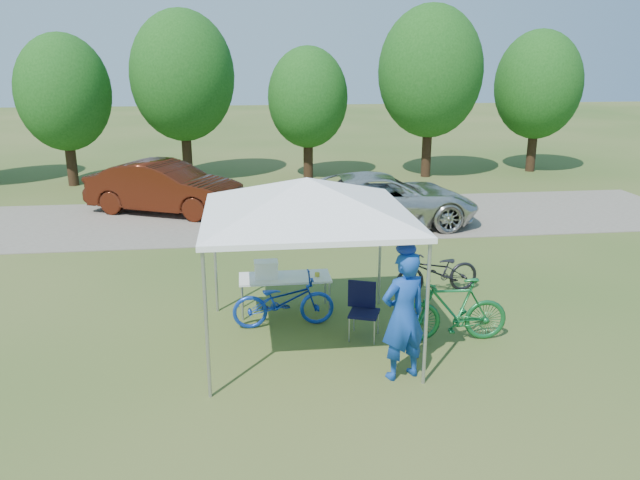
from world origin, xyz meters
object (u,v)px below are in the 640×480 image
object	(u,v)px
cyclist	(403,316)
minivan	(382,200)
cooler	(266,269)
sedan	(165,187)
folding_table	(285,279)
folding_chair	(363,305)
bike_green	(453,310)
bike_dark	(437,272)
bike_blue	(284,301)

from	to	relation	value
cyclist	minivan	bearing A→B (deg)	-118.50
cooler	sedan	world-z (taller)	sedan
cooler	cyclist	distance (m)	3.19
folding_table	minivan	world-z (taller)	minivan
folding_table	sedan	xyz separation A→B (m)	(-2.97, 7.79, 0.14)
cyclist	folding_chair	bearing A→B (deg)	-96.53
cooler	bike_green	bearing A→B (deg)	-27.49
bike_dark	minivan	size ratio (longest dim) A/B	0.34
minivan	sedan	world-z (taller)	sedan
minivan	sedan	bearing A→B (deg)	67.08
folding_table	bike_blue	bearing A→B (deg)	-96.31
bike_blue	minivan	size ratio (longest dim) A/B	0.34
cooler	folding_chair	bearing A→B (deg)	-36.72
folding_chair	bike_dark	distance (m)	2.45
folding_table	cooler	xyz separation A→B (m)	(-0.33, 0.00, 0.20)
folding_chair	cyclist	xyz separation A→B (m)	(0.29, -1.46, 0.42)
folding_chair	bike_green	distance (m)	1.46
bike_dark	bike_blue	bearing A→B (deg)	-78.68
cyclist	bike_green	distance (m)	1.60
sedan	bike_green	bearing A→B (deg)	-124.67
folding_table	bike_green	world-z (taller)	bike_green
folding_chair	sedan	size ratio (longest dim) A/B	0.20
bike_dark	sedan	world-z (taller)	sedan
cyclist	bike_green	xyz separation A→B (m)	(1.12, 1.07, -0.42)
folding_table	folding_chair	xyz separation A→B (m)	(1.21, -1.15, -0.09)
folding_table	cooler	distance (m)	0.39
bike_green	sedan	world-z (taller)	sedan
bike_green	sedan	size ratio (longest dim) A/B	0.39
folding_table	minivan	xyz separation A→B (m)	(3.03, 5.58, 0.11)
bike_dark	sedan	size ratio (longest dim) A/B	0.38
folding_table	bike_blue	xyz separation A→B (m)	(-0.07, -0.62, -0.17)
folding_chair	minivan	bearing A→B (deg)	95.78
sedan	folding_table	bearing A→B (deg)	-134.74
folding_table	folding_chair	world-z (taller)	folding_chair
bike_green	cyclist	bearing A→B (deg)	-43.55
cyclist	bike_blue	size ratio (longest dim) A/B	1.10
folding_table	cyclist	size ratio (longest dim) A/B	0.85
cooler	cyclist	world-z (taller)	cyclist
cooler	bike_dark	bearing A→B (deg)	8.93
folding_chair	cyclist	distance (m)	1.54
sedan	minivan	bearing A→B (deg)	-85.85
folding_chair	bike_blue	xyz separation A→B (m)	(-1.28, 0.53, -0.08)
cyclist	bike_dark	bearing A→B (deg)	-133.51
folding_chair	sedan	bearing A→B (deg)	136.01
bike_dark	folding_chair	bearing A→B (deg)	-56.05
cyclist	minivan	xyz separation A→B (m)	(1.53, 8.18, -0.22)
folding_table	minivan	size ratio (longest dim) A/B	0.32
bike_blue	bike_green	bearing A→B (deg)	-111.59
bike_green	folding_table	bearing A→B (deg)	-117.73
cyclist	bike_green	world-z (taller)	cyclist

